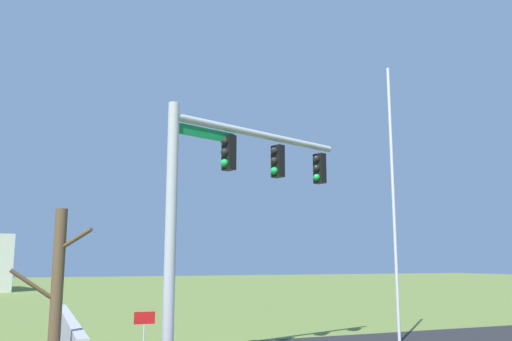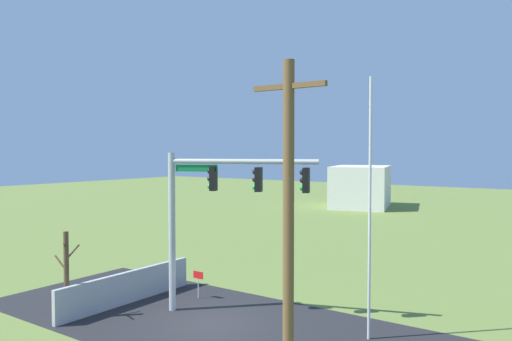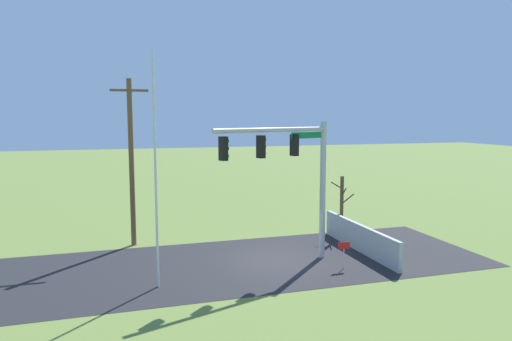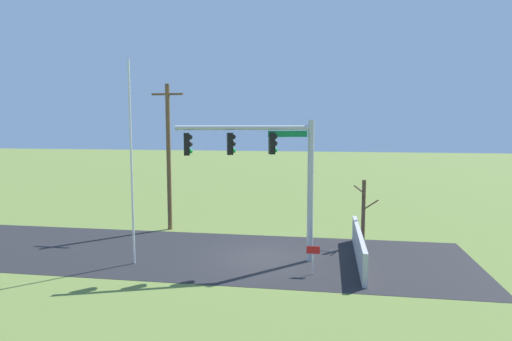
{
  "view_description": "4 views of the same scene",
  "coord_description": "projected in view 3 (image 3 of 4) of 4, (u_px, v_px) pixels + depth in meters",
  "views": [
    {
      "loc": [
        5.43,
        12.68,
        2.56
      ],
      "look_at": [
        -0.5,
        -1.84,
        5.22
      ],
      "focal_mm": 37.5,
      "sensor_mm": 36.0,
      "label": 1
    },
    {
      "loc": [
        -12.05,
        14.33,
        6.59
      ],
      "look_at": [
        -0.54,
        -2.05,
        5.8
      ],
      "focal_mm": 34.75,
      "sensor_mm": 36.0,
      "label": 2
    },
    {
      "loc": [
        -6.89,
        -19.99,
        6.74
      ],
      "look_at": [
        -1.35,
        -1.76,
        4.51
      ],
      "focal_mm": 32.45,
      "sensor_mm": 36.0,
      "label": 3
    },
    {
      "loc": [
        3.12,
        -20.3,
        6.37
      ],
      "look_at": [
        0.0,
        -0.93,
        4.26
      ],
      "focal_mm": 30.93,
      "sensor_mm": 36.0,
      "label": 4
    }
  ],
  "objects": [
    {
      "name": "bare_tree",
      "position": [
        342.0,
        206.0,
        25.78
      ],
      "size": [
        1.27,
        1.02,
        3.45
      ],
      "color": "brown",
      "rests_on": "ground_plane"
    },
    {
      "name": "sidewalk_corner",
      "position": [
        340.0,
        255.0,
        22.53
      ],
      "size": [
        6.0,
        6.0,
        0.01
      ],
      "primitive_type": "cube",
      "color": "#B7B5AD",
      "rests_on": "ground_plane"
    },
    {
      "name": "signal_mast",
      "position": [
        294.0,
        164.0,
        20.64
      ],
      "size": [
        5.86,
        2.29,
        6.53
      ],
      "color": "#B2B5BA",
      "rests_on": "ground_plane"
    },
    {
      "name": "flagpole",
      "position": [
        156.0,
        173.0,
        17.85
      ],
      "size": [
        0.1,
        0.1,
        9.15
      ],
      "primitive_type": "cylinder",
      "color": "silver",
      "rests_on": "ground_plane"
    },
    {
      "name": "retaining_fence",
      "position": [
        359.0,
        238.0,
        23.21
      ],
      "size": [
        0.2,
        7.11,
        1.37
      ],
      "primitive_type": "cube",
      "color": "#A8A8AD",
      "rests_on": "ground_plane"
    },
    {
      "name": "road_surface",
      "position": [
        188.0,
        268.0,
        20.62
      ],
      "size": [
        28.0,
        8.0,
        0.01
      ],
      "primitive_type": "cube",
      "color": "#232326",
      "rests_on": "ground_plane"
    },
    {
      "name": "utility_pole",
      "position": [
        131.0,
        160.0,
        23.88
      ],
      "size": [
        1.9,
        0.26,
        8.66
      ],
      "color": "brown",
      "rests_on": "ground_plane"
    },
    {
      "name": "open_sign",
      "position": [
        344.0,
        249.0,
        20.46
      ],
      "size": [
        0.56,
        0.04,
        1.22
      ],
      "color": "silver",
      "rests_on": "ground_plane"
    },
    {
      "name": "ground_plane",
      "position": [
        273.0,
        260.0,
        21.77
      ],
      "size": [
        160.0,
        160.0,
        0.0
      ],
      "primitive_type": "plane",
      "color": "olive"
    }
  ]
}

